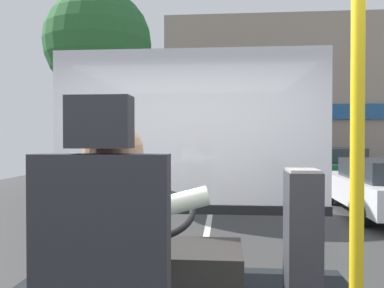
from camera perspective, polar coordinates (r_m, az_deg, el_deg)
ground at (r=10.79m, az=3.03°, el=-8.62°), size 18.00×44.00×0.06m
bus_driver at (r=1.63m, az=-10.91°, el=-14.16°), size 0.74×0.58×0.78m
steering_console at (r=2.81m, az=-4.50°, el=-18.35°), size 1.10×0.97×0.83m
handrail_pole at (r=1.37m, az=23.09°, el=-7.34°), size 0.04×0.04×1.91m
fare_box at (r=2.75m, az=15.96°, el=-13.43°), size 0.22×0.27×0.94m
windshield_panel at (r=3.47m, az=-0.50°, el=-0.78°), size 2.50×0.08×1.48m
street_tree at (r=10.87m, az=-13.64°, el=13.95°), size 2.81×2.81×5.67m
shop_building at (r=18.58m, az=16.68°, el=5.91°), size 12.55×4.90×6.77m
parked_car_white at (r=9.90m, az=26.47°, el=-5.61°), size 1.89×4.13×1.27m
parked_car_green at (r=14.63m, az=19.99°, el=-3.18°), size 2.01×3.84×1.41m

